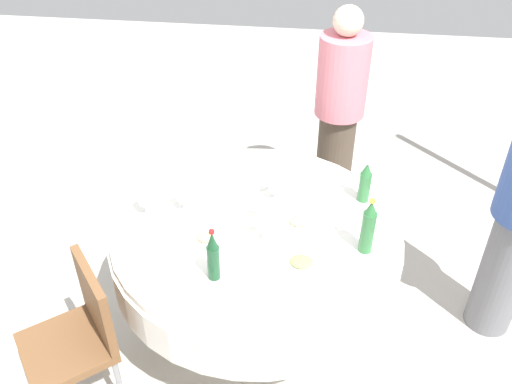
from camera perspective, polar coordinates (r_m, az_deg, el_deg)
The scene contains 20 objects.
ground_plane at distance 3.44m, azimuth -0.00°, elevation -12.93°, with size 10.00×10.00×0.00m, color #B7B2A8.
dining_table at distance 3.01m, azimuth -0.00°, elevation -5.55°, with size 1.56×1.56×0.74m.
bottle_dark_green_rear at distance 2.55m, azimuth -4.47°, elevation -6.65°, with size 0.06×0.06×0.29m.
bottle_green_north at distance 3.08m, azimuth 11.24°, elevation 0.96°, with size 0.07×0.07×0.26m.
bottle_green_near at distance 2.73m, azimuth 11.55°, elevation -3.61°, with size 0.07×0.07×0.32m.
wine_glass_left at distance 2.98m, azimuth -11.51°, elevation -0.65°, with size 0.07×0.07×0.16m.
wine_glass_inner at distance 2.98m, azimuth -7.59°, elevation -0.26°, with size 0.07×0.07×0.15m.
wine_glass_south at distance 3.04m, azimuth 1.99°, elevation 0.78°, with size 0.07×0.07×0.14m.
wine_glass_west at distance 2.87m, azimuth 0.49°, elevation -1.61°, with size 0.06×0.06×0.15m.
wine_glass_right at distance 2.75m, azimuth 0.84°, elevation -3.18°, with size 0.07×0.07×0.16m.
plate_right at distance 2.69m, azimuth 4.71°, elevation -7.43°, with size 0.25×0.25×0.04m.
plate_front at distance 2.92m, azimuth 4.45°, elevation -3.26°, with size 0.23×0.23×0.04m.
plate_east at distance 3.23m, azimuth -0.36°, elevation 1.20°, with size 0.22×0.22×0.02m.
plate_far at distance 2.82m, azimuth -5.19°, elevation -4.91°, with size 0.21×0.21×0.04m.
fork_north at distance 3.19m, azimuth -7.19°, elevation 0.33°, with size 0.18×0.02×0.01m, color silver.
knife_near at distance 2.50m, azimuth 3.97°, elevation -12.02°, with size 0.18×0.02×0.01m, color silver.
fork_left at distance 3.09m, azimuth -4.10°, elevation -0.89°, with size 0.18×0.02×0.01m, color silver.
folded_napkin at distance 2.54m, azimuth -6.47°, elevation -10.90°, with size 0.15×0.15×0.02m, color white.
person_north at distance 3.85m, azimuth 8.60°, elevation 8.08°, with size 0.34×0.34×1.54m.
chair_west at distance 2.83m, azimuth -17.80°, elevation -13.59°, with size 0.56×0.56×0.87m.
Camera 1 is at (-0.29, 2.22, 2.61)m, focal length 38.58 mm.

